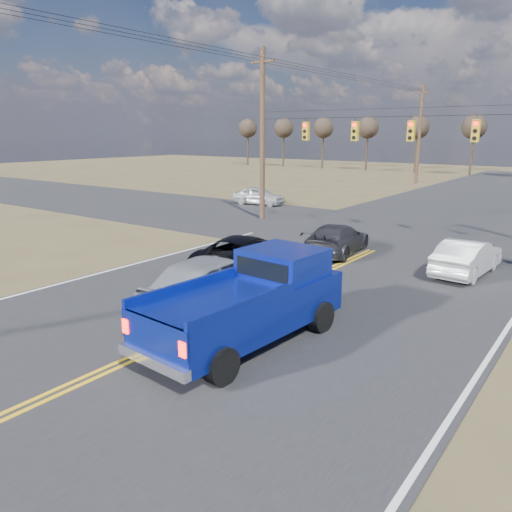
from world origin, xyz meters
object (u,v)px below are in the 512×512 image
Objects in this scene: pickup_truck at (251,302)px; silver_suv at (211,281)px; dgrey_car_queue at (337,239)px; white_car_queue at (467,257)px; black_suv at (246,253)px; cross_car_west at (259,196)px.

silver_suv is at bearing 156.65° from pickup_truck.
silver_suv is at bearing 84.14° from dgrey_car_queue.
white_car_queue reaches higher than dgrey_car_queue.
dgrey_car_queue is (-0.26, 8.65, -0.21)m from silver_suv.
silver_suv is 4.38m from black_suv.
silver_suv is 1.00× the size of black_suv.
black_suv reaches higher than dgrey_car_queue.
cross_car_west is at bearing -48.96° from dgrey_car_queue.
black_suv is at bearing -152.57° from cross_car_west.
pickup_truck reaches higher than silver_suv.
pickup_truck is 1.18× the size of black_suv.
pickup_truck is at bearing -151.55° from cross_car_west.
black_suv is at bearing 36.66° from white_car_queue.
pickup_truck is 1.32× the size of dgrey_car_queue.
dgrey_car_queue is (-5.50, 0.12, -0.02)m from white_car_queue.
pickup_truck is 10.20m from white_car_queue.
silver_suv is at bearing 107.12° from black_suv.
black_suv is 1.12× the size of dgrey_car_queue.
dgrey_car_queue is 1.16× the size of cross_car_west.
dgrey_car_queue is at bearing -138.44° from cross_car_west.
silver_suv is 22.59m from cross_car_west.
white_car_queue reaches higher than cross_car_west.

